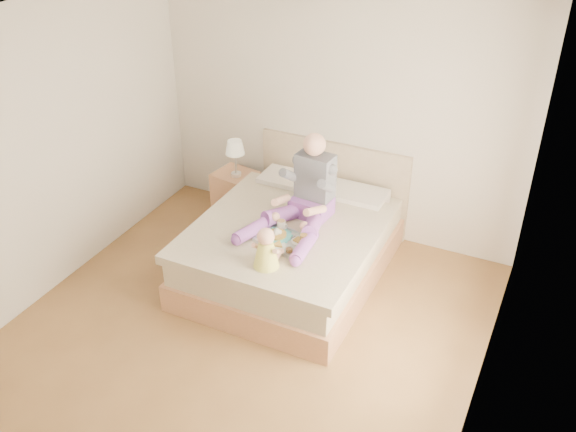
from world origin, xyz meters
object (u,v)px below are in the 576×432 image
at_px(bed, 295,243).
at_px(baby, 267,251).
at_px(nightstand, 236,194).
at_px(tray, 285,239).
at_px(adult, 305,197).

distance_m(bed, baby, 0.93).
bearing_deg(nightstand, tray, -34.29).
height_order(bed, baby, bed).
height_order(adult, tray, adult).
bearing_deg(tray, baby, -71.31).
relative_size(bed, tray, 4.06).
bearing_deg(bed, adult, 5.17).
relative_size(adult, tray, 2.02).
xyz_separation_m(nightstand, baby, (1.17, -1.49, 0.49)).
height_order(nightstand, adult, adult).
bearing_deg(baby, nightstand, 128.66).
bearing_deg(bed, nightstand, 147.39).
relative_size(bed, nightstand, 4.03).
bearing_deg(tray, nightstand, 151.67).
bearing_deg(bed, baby, -82.12).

